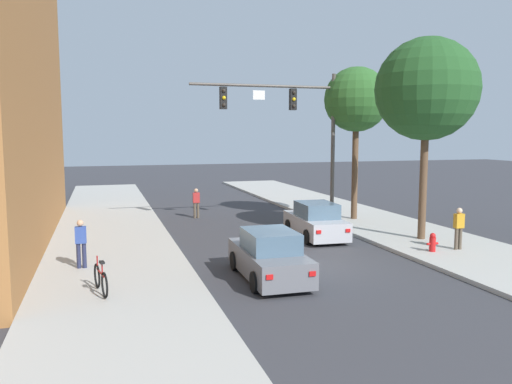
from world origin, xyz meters
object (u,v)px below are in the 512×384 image
Objects in this scene: street_tree_nearest at (427,90)px; car_following_grey at (269,257)px; street_tree_second at (356,100)px; bicycle_leaning at (101,279)px; fire_hydrant at (433,242)px; traffic_signal_mast at (294,119)px; pedestrian_sidewalk_right_walker at (459,226)px; pedestrian_crossing_road at (196,202)px; car_lead_silver at (316,222)px; pedestrian_sidewalk_left_walker at (81,241)px.

car_following_grey is at bearing -157.01° from street_tree_nearest.
car_following_grey is 0.54× the size of street_tree_second.
bicycle_leaning is 12.26m from fire_hydrant.
pedestrian_sidewalk_right_walker is (3.93, -7.64, -4.32)m from traffic_signal_mast.
pedestrian_crossing_road is 0.19× the size of street_tree_nearest.
car_lead_silver is 0.55× the size of street_tree_second.
pedestrian_crossing_road reaches higher than car_following_grey.
bicycle_leaning is at bearing -163.86° from street_tree_nearest.
fire_hydrant is (6.99, 1.20, -0.22)m from car_following_grey.
street_tree_second is (0.73, 7.72, 5.84)m from fire_hydrant.
street_tree_nearest is (-0.13, 2.19, 5.39)m from pedestrian_sidewalk_right_walker.
pedestrian_crossing_road is at bearing 131.97° from street_tree_nearest.
street_tree_second reaches higher than pedestrian_crossing_road.
car_following_grey is 2.60× the size of pedestrian_sidewalk_left_walker.
car_following_grey is (-4.04, -5.58, 0.00)m from car_lead_silver.
traffic_signal_mast is 6.73m from street_tree_nearest.
pedestrian_sidewalk_right_walker reaches higher than fire_hydrant.
car_following_grey is at bearing -170.23° from fire_hydrant.
traffic_signal_mast is 0.89× the size of street_tree_nearest.
fire_hydrant is at bearing -179.39° from pedestrian_sidewalk_right_walker.
street_tree_second is at bearing 35.94° from bicycle_leaning.
car_following_grey is 6.33m from pedestrian_sidewalk_left_walker.
car_following_grey is 13.07m from street_tree_second.
car_lead_silver is 2.63× the size of pedestrian_crossing_road.
street_tree_nearest reaches higher than pedestrian_crossing_road.
car_lead_silver is at bearing 151.37° from street_tree_nearest.
street_tree_nearest is at bearing 16.14° from bicycle_leaning.
car_following_grey is 7.10m from fire_hydrant.
street_tree_nearest is (13.19, 3.82, 5.92)m from bicycle_leaning.
pedestrian_sidewalk_left_walker and pedestrian_sidewalk_right_walker have the same top height.
street_tree_second is (12.88, 9.34, 5.81)m from bicycle_leaning.
traffic_signal_mast is 1.76× the size of car_following_grey.
traffic_signal_mast is 7.18m from pedestrian_crossing_road.
street_tree_nearest reaches higher than street_tree_second.
pedestrian_sidewalk_right_walker is at bearing 6.96° from bicycle_leaning.
pedestrian_sidewalk_left_walker is at bearing 101.63° from bicycle_leaning.
fire_hydrant is (-1.17, -0.01, -0.56)m from pedestrian_sidewalk_right_walker.
car_lead_silver is at bearing 33.06° from bicycle_leaning.
car_following_grey is 2.60× the size of pedestrian_sidewalk_right_walker.
pedestrian_crossing_road is 10.14m from street_tree_second.
pedestrian_sidewalk_left_walker is at bearing 173.89° from fire_hydrant.
street_tree_second is at bearing 42.33° from car_lead_silver.
car_following_grey is at bearing -89.56° from pedestrian_crossing_road.
street_tree_nearest is at bearing 3.46° from pedestrian_sidewalk_left_walker.
car_lead_silver reaches higher than bicycle_leaning.
pedestrian_crossing_road is at bearing 126.35° from pedestrian_sidewalk_right_walker.
pedestrian_sidewalk_left_walker is at bearing -154.78° from street_tree_second.
car_following_grey is at bearing -115.56° from traffic_signal_mast.
street_tree_nearest is at bearing -48.03° from pedestrian_crossing_road.
bicycle_leaning is (-9.40, -9.27, -4.84)m from traffic_signal_mast.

